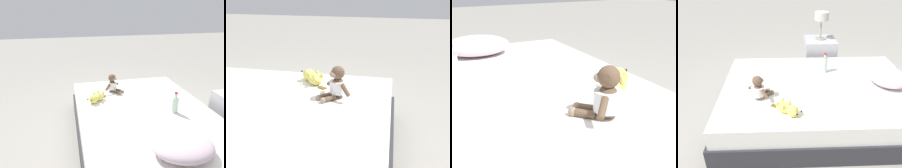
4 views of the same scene
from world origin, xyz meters
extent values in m
plane|color=#9E998E|center=(0.00, 0.00, 0.00)|extent=(16.00, 16.00, 0.00)
cube|color=#2D2D33|center=(0.00, 0.00, 0.10)|extent=(1.48, 2.05, 0.21)
cube|color=white|center=(0.00, 0.00, 0.30)|extent=(1.43, 1.99, 0.18)
ellipsoid|color=silver|center=(-0.03, 0.73, 0.46)|extent=(0.51, 0.42, 0.14)
ellipsoid|color=brown|center=(0.24, -0.61, 0.46)|extent=(0.15, 0.15, 0.15)
cylinder|color=white|center=(0.24, -0.61, 0.47)|extent=(0.17, 0.17, 0.09)
sphere|color=brown|center=(0.24, -0.61, 0.58)|extent=(0.10, 0.10, 0.10)
ellipsoid|color=gray|center=(0.21, -0.58, 0.57)|extent=(0.08, 0.08, 0.04)
sphere|color=black|center=(0.20, -0.60, 0.58)|extent=(0.01, 0.01, 0.01)
sphere|color=black|center=(0.22, -0.57, 0.58)|extent=(0.01, 0.01, 0.01)
cylinder|color=brown|center=(0.20, -0.64, 0.59)|extent=(0.03, 0.03, 0.03)
cylinder|color=brown|center=(0.27, -0.58, 0.59)|extent=(0.03, 0.03, 0.03)
cylinder|color=brown|center=(0.17, -0.68, 0.47)|extent=(0.09, 0.09, 0.08)
cylinder|color=brown|center=(0.31, -0.55, 0.47)|extent=(0.09, 0.09, 0.08)
cylinder|color=brown|center=(0.15, -0.56, 0.41)|extent=(0.10, 0.10, 0.04)
cylinder|color=brown|center=(0.19, -0.52, 0.41)|extent=(0.10, 0.10, 0.04)
sphere|color=gray|center=(0.11, -0.53, 0.41)|extent=(0.04, 0.04, 0.04)
sphere|color=gray|center=(0.16, -0.49, 0.41)|extent=(0.04, 0.04, 0.04)
ellipsoid|color=#EAE066|center=(0.45, -0.38, 0.43)|extent=(0.18, 0.18, 0.08)
sphere|color=#EAE066|center=(0.52, -0.30, 0.44)|extent=(0.10, 0.10, 0.10)
cone|color=#EAE066|center=(0.53, -0.25, 0.45)|extent=(0.06, 0.07, 0.05)
sphere|color=black|center=(0.55, -0.23, 0.46)|extent=(0.02, 0.02, 0.02)
cone|color=#EAE066|center=(0.57, -0.29, 0.45)|extent=(0.06, 0.07, 0.05)
sphere|color=black|center=(0.59, -0.27, 0.46)|extent=(0.02, 0.02, 0.02)
sphere|color=red|center=(0.50, -0.28, 0.47)|extent=(0.02, 0.02, 0.02)
sphere|color=red|center=(0.54, -0.32, 0.47)|extent=(0.02, 0.02, 0.02)
ellipsoid|color=#EAE066|center=(0.44, -0.33, 0.47)|extent=(0.04, 0.04, 0.05)
ellipsoid|color=#EAE066|center=(0.50, -0.38, 0.47)|extent=(0.04, 0.04, 0.05)
ellipsoid|color=#EAE066|center=(0.39, -0.38, 0.47)|extent=(0.04, 0.04, 0.05)
ellipsoid|color=#EAE066|center=(0.45, -0.44, 0.47)|extent=(0.04, 0.04, 0.05)
cube|color=brown|center=(0.38, -0.46, 0.39)|extent=(0.07, 0.08, 0.01)
cylinder|color=#B2D1B7|center=(-0.29, 0.10, 0.47)|extent=(0.07, 0.07, 0.17)
camera|label=1|loc=(0.79, 1.94, 1.49)|focal=34.32mm
camera|label=2|loc=(-1.53, -0.97, 1.18)|focal=43.10mm
camera|label=3|loc=(-0.48, -1.61, 0.99)|focal=50.03mm
camera|label=4|loc=(2.07, -0.39, 1.58)|focal=36.71mm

